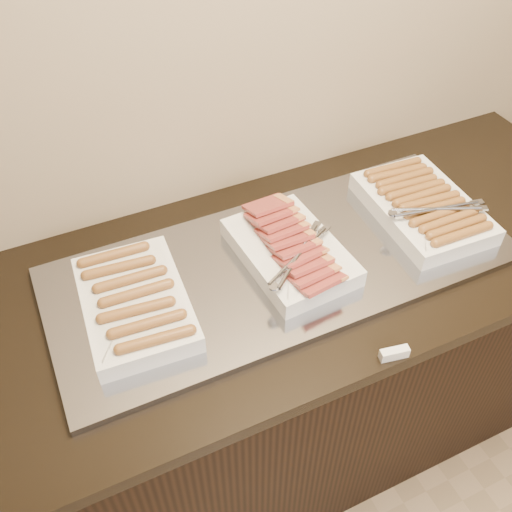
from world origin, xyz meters
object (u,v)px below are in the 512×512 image
Objects in this scene: counter at (280,364)px; dish_right at (423,206)px; dish_center at (290,250)px; dish_left at (135,302)px; warming_tray at (282,264)px.

dish_right is at bearing -0.46° from counter.
dish_center reaches higher than counter.
dish_left is 0.82m from dish_right.
dish_left is 0.95× the size of dish_right.
dish_center is at bearing -177.53° from dish_right.
dish_right is at bearing 3.36° from dish_left.
warming_tray reaches higher than counter.
counter is 5.54× the size of dish_center.
dish_left is at bearing 175.72° from dish_center.
dish_center is (0.01, -0.00, 0.50)m from counter.
dish_right reaches higher than warming_tray.
counter is 5.33× the size of dish_right.
dish_center is at bearing -12.19° from warming_tray.
warming_tray is 3.11× the size of dish_right.
warming_tray is at bearing 3.60° from dish_left.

